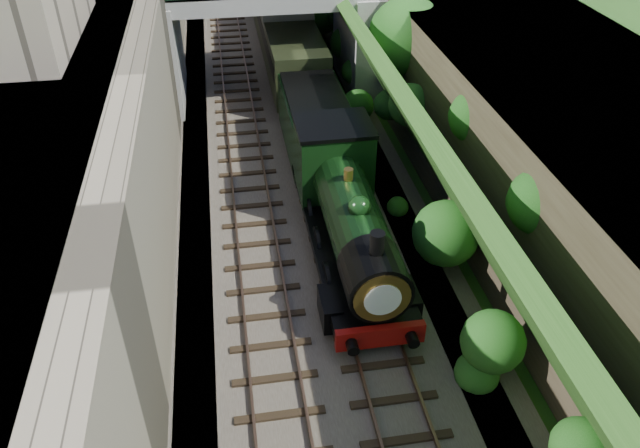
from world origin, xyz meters
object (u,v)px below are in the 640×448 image
(locomotive, at_px, (348,216))
(tender, at_px, (316,129))
(road_bridge, at_px, (287,20))
(tree, at_px, (408,39))

(locomotive, bearing_deg, tender, 90.00)
(road_bridge, distance_m, locomotive, 15.42)
(tender, bearing_deg, tree, 27.09)
(tree, relative_size, locomotive, 0.65)
(road_bridge, xyz_separation_m, tender, (0.26, -7.90, -2.46))
(tender, bearing_deg, locomotive, -90.00)
(locomotive, height_order, tender, locomotive)
(road_bridge, distance_m, tree, 7.43)
(tree, height_order, locomotive, tree)
(locomotive, xyz_separation_m, tender, (-0.00, 7.36, -0.27))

